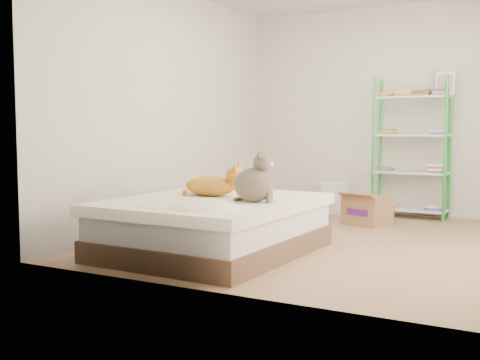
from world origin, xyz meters
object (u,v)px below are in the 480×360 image
Objects in this scene: grey_cat at (254,177)px; white_bin at (335,198)px; orange_cat at (210,183)px; cardboard_box at (367,210)px; bed at (213,226)px; shelf_unit at (412,145)px.

grey_cat reaches higher than white_bin.
orange_cat is 2.20m from cardboard_box.
bed is at bearing -89.01° from cardboard_box.
orange_cat is (-0.13, 0.16, 0.35)m from bed.
cardboard_box is at bearing -111.88° from shelf_unit.
shelf_unit is (1.03, 2.91, 0.64)m from bed.
shelf_unit is 4.33× the size of white_bin.
grey_cat is 1.02× the size of white_bin.
grey_cat is 2.85m from white_bin.
grey_cat is 0.24× the size of shelf_unit.
cardboard_box is 0.85m from white_bin.
cardboard_box is at bearing 72.88° from bed.
white_bin is (0.25, 2.59, -0.39)m from orange_cat.
white_bin is (-0.91, -0.16, -0.68)m from shelf_unit.
orange_cat reaches higher than cardboard_box.
white_bin is at bearing -9.24° from grey_cat.
grey_cat is 2.27m from cardboard_box.
orange_cat is 2.63m from white_bin.
orange_cat is 0.59m from grey_cat.
grey_cat reaches higher than orange_cat.
grey_cat is 0.72× the size of cardboard_box.
orange_cat is 1.37× the size of grey_cat.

